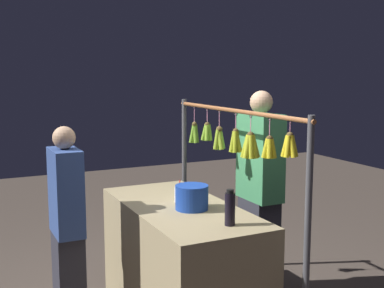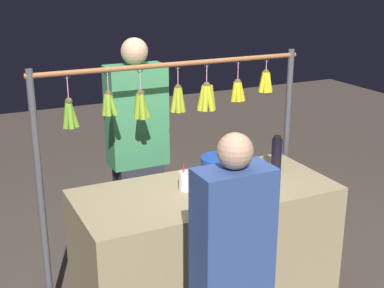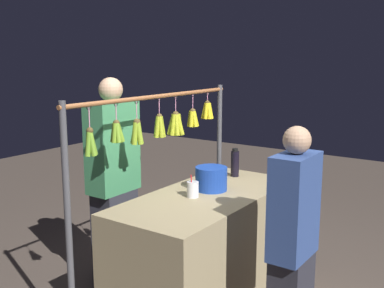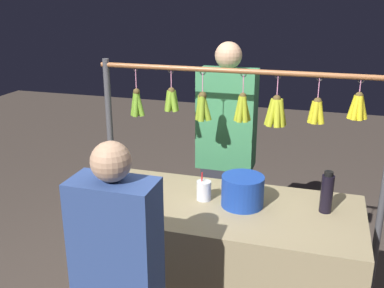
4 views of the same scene
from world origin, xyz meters
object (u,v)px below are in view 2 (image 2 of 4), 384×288
(drink_cup, at_px, (186,181))
(water_bottle, at_px, (277,154))
(vendor_person, at_px, (138,159))
(blue_bucket, at_px, (220,171))
(customer_person, at_px, (231,287))

(drink_cup, bearing_deg, water_bottle, -176.27)
(water_bottle, bearing_deg, vendor_person, -44.44)
(water_bottle, height_order, drink_cup, water_bottle)
(water_bottle, relative_size, vendor_person, 0.14)
(water_bottle, xyz_separation_m, blue_bucket, (0.46, 0.06, -0.02))
(water_bottle, relative_size, customer_person, 0.16)
(vendor_person, bearing_deg, drink_cup, 92.61)
(vendor_person, relative_size, customer_person, 1.15)
(drink_cup, relative_size, customer_person, 0.11)
(blue_bucket, height_order, customer_person, customer_person)
(drink_cup, bearing_deg, vendor_person, -87.39)
(water_bottle, distance_m, drink_cup, 0.69)
(customer_person, bearing_deg, drink_cup, -100.37)
(blue_bucket, xyz_separation_m, drink_cup, (0.23, -0.01, -0.03))
(water_bottle, height_order, vendor_person, vendor_person)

